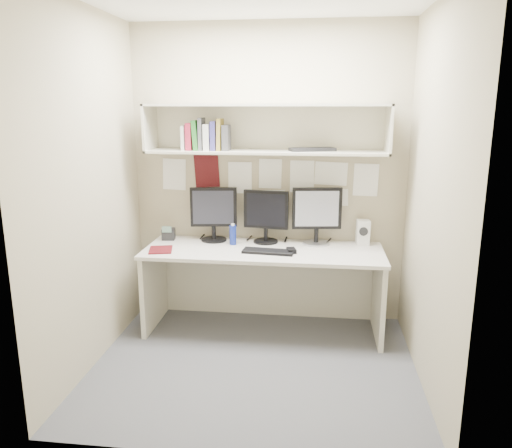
# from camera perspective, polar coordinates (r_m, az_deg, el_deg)

# --- Properties ---
(floor) EXTENTS (2.40, 2.00, 0.01)m
(floor) POSITION_cam_1_polar(r_m,az_deg,el_deg) (3.89, -0.25, -15.95)
(floor) COLOR #494A4E
(floor) RESTS_ON ground
(wall_back) EXTENTS (2.40, 0.02, 2.60)m
(wall_back) POSITION_cam_1_polar(r_m,az_deg,el_deg) (4.43, 1.38, 5.52)
(wall_back) COLOR tan
(wall_back) RESTS_ON ground
(wall_front) EXTENTS (2.40, 0.02, 2.60)m
(wall_front) POSITION_cam_1_polar(r_m,az_deg,el_deg) (2.48, -3.21, -0.81)
(wall_front) COLOR tan
(wall_front) RESTS_ON ground
(wall_left) EXTENTS (0.02, 2.00, 2.60)m
(wall_left) POSITION_cam_1_polar(r_m,az_deg,el_deg) (3.79, -18.63, 3.48)
(wall_left) COLOR tan
(wall_left) RESTS_ON ground
(wall_right) EXTENTS (0.02, 2.00, 2.60)m
(wall_right) POSITION_cam_1_polar(r_m,az_deg,el_deg) (3.50, 19.62, 2.64)
(wall_right) COLOR tan
(wall_right) RESTS_ON ground
(desk) EXTENTS (2.00, 0.70, 0.73)m
(desk) POSITION_cam_1_polar(r_m,az_deg,el_deg) (4.32, 0.85, -7.49)
(desk) COLOR beige
(desk) RESTS_ON floor
(overhead_hutch) EXTENTS (2.00, 0.38, 0.40)m
(overhead_hutch) POSITION_cam_1_polar(r_m,az_deg,el_deg) (4.25, 1.22, 10.88)
(overhead_hutch) COLOR beige
(overhead_hutch) RESTS_ON wall_back
(pinned_papers) EXTENTS (1.92, 0.01, 0.48)m
(pinned_papers) POSITION_cam_1_polar(r_m,az_deg,el_deg) (4.43, 1.37, 4.87)
(pinned_papers) COLOR white
(pinned_papers) RESTS_ON wall_back
(monitor_left) EXTENTS (0.41, 0.23, 0.48)m
(monitor_left) POSITION_cam_1_polar(r_m,az_deg,el_deg) (4.42, -4.86, 1.38)
(monitor_left) COLOR black
(monitor_left) RESTS_ON desk
(monitor_center) EXTENTS (0.40, 0.22, 0.46)m
(monitor_center) POSITION_cam_1_polar(r_m,az_deg,el_deg) (4.35, 1.14, 1.13)
(monitor_center) COLOR black
(monitor_center) RESTS_ON desk
(monitor_right) EXTENTS (0.43, 0.23, 0.49)m
(monitor_right) POSITION_cam_1_polar(r_m,az_deg,el_deg) (4.33, 6.97, 1.17)
(monitor_right) COLOR #A5A5AA
(monitor_right) RESTS_ON desk
(keyboard) EXTENTS (0.43, 0.19, 0.02)m
(keyboard) POSITION_cam_1_polar(r_m,az_deg,el_deg) (4.09, 1.40, -3.16)
(keyboard) COLOR black
(keyboard) RESTS_ON desk
(mouse) EXTENTS (0.09, 0.12, 0.03)m
(mouse) POSITION_cam_1_polar(r_m,az_deg,el_deg) (4.11, 4.06, -3.04)
(mouse) COLOR black
(mouse) RESTS_ON desk
(speaker) EXTENTS (0.11, 0.12, 0.22)m
(speaker) POSITION_cam_1_polar(r_m,az_deg,el_deg) (4.41, 12.12, -0.93)
(speaker) COLOR silver
(speaker) RESTS_ON desk
(blue_bottle) EXTENTS (0.06, 0.06, 0.18)m
(blue_bottle) POSITION_cam_1_polar(r_m,az_deg,el_deg) (4.31, -2.66, -1.23)
(blue_bottle) COLOR navy
(blue_bottle) RESTS_ON desk
(maroon_notebook) EXTENTS (0.23, 0.26, 0.01)m
(maroon_notebook) POSITION_cam_1_polar(r_m,az_deg,el_deg) (4.23, -10.84, -2.91)
(maroon_notebook) COLOR #510E13
(maroon_notebook) RESTS_ON desk
(desk_phone) EXTENTS (0.12, 0.11, 0.13)m
(desk_phone) POSITION_cam_1_polar(r_m,az_deg,el_deg) (4.55, -9.97, -1.12)
(desk_phone) COLOR black
(desk_phone) RESTS_ON desk
(book_stack) EXTENTS (0.40, 0.17, 0.27)m
(book_stack) POSITION_cam_1_polar(r_m,az_deg,el_deg) (4.24, -5.69, 9.96)
(book_stack) COLOR beige
(book_stack) RESTS_ON overhead_hutch
(hutch_tray) EXTENTS (0.40, 0.25, 0.03)m
(hutch_tray) POSITION_cam_1_polar(r_m,az_deg,el_deg) (4.19, 6.46, 8.48)
(hutch_tray) COLOR black
(hutch_tray) RESTS_ON overhead_hutch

